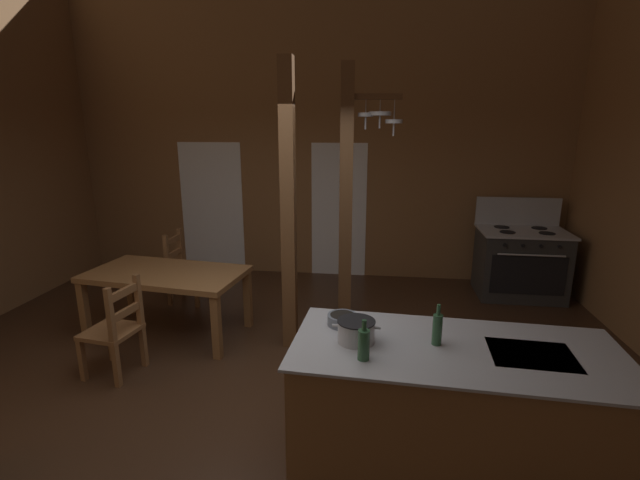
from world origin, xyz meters
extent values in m
cube|color=#382316|center=(0.00, 0.00, -0.05)|extent=(8.16, 7.75, 0.10)
cube|color=brown|center=(0.00, 3.54, 2.29)|extent=(8.16, 0.14, 4.59)
cube|color=white|center=(-1.66, 3.47, 1.02)|extent=(1.00, 0.01, 2.05)
cube|color=white|center=(0.37, 3.47, 1.02)|extent=(0.84, 0.01, 2.05)
cube|color=brown|center=(1.49, -0.51, 0.43)|extent=(2.15, 1.02, 0.87)
cube|color=#A8AAB2|center=(1.49, -0.51, 0.88)|extent=(2.21, 1.08, 0.02)
cube|color=black|center=(1.96, -0.54, 0.89)|extent=(0.54, 0.43, 0.00)
cube|color=black|center=(1.51, -0.08, 0.05)|extent=(1.99, 0.15, 0.10)
cube|color=#2C2C2C|center=(2.92, 2.89, 0.45)|extent=(1.11, 0.77, 0.90)
cube|color=black|center=(2.92, 2.50, 0.42)|extent=(0.94, 0.01, 0.52)
cylinder|color=#A8AAB2|center=(2.92, 2.48, 0.70)|extent=(0.83, 0.03, 0.02)
cube|color=#A8AAB2|center=(2.92, 2.89, 0.92)|extent=(1.15, 0.81, 0.03)
cube|color=#A8AAB2|center=(2.93, 3.25, 1.12)|extent=(1.14, 0.05, 0.40)
cylinder|color=black|center=(3.17, 2.74, 0.94)|extent=(0.20, 0.20, 0.01)
cylinder|color=black|center=(2.67, 2.74, 0.94)|extent=(0.20, 0.20, 0.01)
cylinder|color=black|center=(3.17, 3.04, 0.94)|extent=(0.20, 0.20, 0.01)
cylinder|color=black|center=(2.68, 3.04, 0.94)|extent=(0.20, 0.20, 0.01)
cylinder|color=black|center=(3.25, 2.49, 0.82)|extent=(0.04, 0.03, 0.04)
cylinder|color=black|center=(3.03, 2.49, 0.82)|extent=(0.04, 0.03, 0.04)
cylinder|color=black|center=(2.81, 2.49, 0.82)|extent=(0.04, 0.03, 0.04)
cylinder|color=black|center=(2.59, 2.49, 0.82)|extent=(0.04, 0.03, 0.04)
cube|color=brown|center=(0.61, 1.55, 1.47)|extent=(0.15, 0.15, 2.94)
cube|color=brown|center=(0.85, 1.58, 2.59)|extent=(0.64, 0.14, 0.06)
cylinder|color=#A8AAB2|center=(0.80, 1.57, 2.51)|extent=(0.01, 0.01, 0.16)
cylinder|color=#A8AAB2|center=(0.80, 1.57, 2.41)|extent=(0.18, 0.18, 0.04)
cylinder|color=#A8AAB2|center=(0.80, 1.57, 2.33)|extent=(0.02, 0.02, 0.14)
cylinder|color=#A8AAB2|center=(0.95, 1.59, 2.52)|extent=(0.01, 0.01, 0.15)
cylinder|color=#A8AAB2|center=(0.95, 1.59, 2.42)|extent=(0.26, 0.26, 0.04)
cylinder|color=#A8AAB2|center=(0.95, 1.59, 2.34)|extent=(0.02, 0.02, 0.14)
cylinder|color=#A8AAB2|center=(1.09, 1.60, 2.48)|extent=(0.01, 0.01, 0.23)
cylinder|color=#A8AAB2|center=(1.09, 1.60, 2.35)|extent=(0.19, 0.19, 0.04)
cylinder|color=#A8AAB2|center=(1.09, 1.60, 2.27)|extent=(0.02, 0.02, 0.14)
cube|color=brown|center=(0.07, 1.06, 1.47)|extent=(0.14, 0.14, 2.94)
cube|color=brown|center=(-1.35, 1.17, 0.71)|extent=(1.80, 1.11, 0.06)
cube|color=brown|center=(-2.08, 1.65, 0.34)|extent=(0.09, 0.09, 0.68)
cube|color=brown|center=(-0.52, 1.45, 0.34)|extent=(0.09, 0.09, 0.68)
cube|color=brown|center=(-2.18, 0.88, 0.34)|extent=(0.09, 0.09, 0.68)
cube|color=brown|center=(-0.61, 0.68, 0.34)|extent=(0.09, 0.09, 0.68)
cube|color=brown|center=(-1.50, 0.29, 0.43)|extent=(0.50, 0.50, 0.04)
cube|color=brown|center=(-1.71, 0.13, 0.21)|extent=(0.06, 0.06, 0.41)
cube|color=brown|center=(-1.66, 0.51, 0.21)|extent=(0.06, 0.06, 0.41)
cube|color=brown|center=(-1.34, 0.07, 0.47)|extent=(0.06, 0.06, 0.95)
cube|color=brown|center=(-1.28, 0.45, 0.47)|extent=(0.06, 0.06, 0.95)
cube|color=brown|center=(-1.31, 0.26, 0.84)|extent=(0.09, 0.38, 0.07)
cube|color=brown|center=(-1.31, 0.26, 0.65)|extent=(0.09, 0.38, 0.07)
cube|color=brown|center=(-1.52, 2.12, 0.43)|extent=(0.46, 0.46, 0.04)
cube|color=brown|center=(-1.32, 2.31, 0.21)|extent=(0.05, 0.05, 0.41)
cube|color=brown|center=(-1.34, 1.93, 0.21)|extent=(0.05, 0.05, 0.41)
cube|color=brown|center=(-1.70, 2.32, 0.47)|extent=(0.05, 0.05, 0.95)
cube|color=brown|center=(-1.72, 1.94, 0.47)|extent=(0.05, 0.05, 0.95)
cube|color=brown|center=(-1.71, 2.13, 0.84)|extent=(0.05, 0.38, 0.07)
cube|color=brown|center=(-1.71, 2.13, 0.65)|extent=(0.05, 0.38, 0.07)
cylinder|color=#A8AAB2|center=(0.83, -0.50, 0.96)|extent=(0.25, 0.25, 0.14)
cylinder|color=black|center=(0.83, -0.50, 1.04)|extent=(0.26, 0.26, 0.01)
cylinder|color=#A8AAB2|center=(0.69, -0.50, 1.00)|extent=(0.05, 0.02, 0.02)
cylinder|color=#A8AAB2|center=(0.97, -0.50, 1.00)|extent=(0.05, 0.02, 0.02)
cylinder|color=slate|center=(0.72, -0.25, 0.93)|extent=(0.22, 0.22, 0.08)
cylinder|color=black|center=(0.72, -0.25, 0.97)|extent=(0.18, 0.18, 0.00)
cylinder|color=#2D5638|center=(1.37, -0.48, 0.99)|extent=(0.06, 0.06, 0.21)
cylinder|color=#2D5638|center=(1.37, -0.48, 1.14)|extent=(0.03, 0.03, 0.07)
cylinder|color=#2D5638|center=(0.89, -0.74, 0.99)|extent=(0.07, 0.07, 0.20)
cylinder|color=#2D5638|center=(0.89, -0.74, 1.12)|extent=(0.03, 0.03, 0.07)
camera|label=1|loc=(0.94, -3.27, 2.32)|focal=25.10mm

